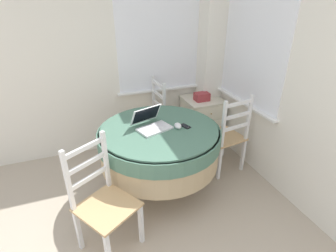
# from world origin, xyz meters

# --- Properties ---
(corner_room_shell) EXTENTS (4.40, 4.63, 2.55)m
(corner_room_shell) POSITION_xyz_m (1.22, 1.76, 1.28)
(corner_room_shell) COLOR white
(corner_room_shell) RESTS_ON ground_plane
(round_dining_table) EXTENTS (1.24, 1.24, 0.75)m
(round_dining_table) POSITION_xyz_m (0.93, 1.67, 0.58)
(round_dining_table) COLOR #4C3D2D
(round_dining_table) RESTS_ON ground_plane
(laptop) EXTENTS (0.40, 0.39, 0.20)m
(laptop) POSITION_xyz_m (0.86, 1.71, 0.80)
(laptop) COLOR silver
(laptop) RESTS_ON round_dining_table
(computer_mouse) EXTENTS (0.07, 0.10, 0.05)m
(computer_mouse) POSITION_xyz_m (1.10, 1.60, 0.78)
(computer_mouse) COLOR white
(computer_mouse) RESTS_ON round_dining_table
(cell_phone) EXTENTS (0.09, 0.13, 0.01)m
(cell_phone) POSITION_xyz_m (1.19, 1.61, 0.76)
(cell_phone) COLOR black
(cell_phone) RESTS_ON round_dining_table
(dining_chair_near_back_window) EXTENTS (0.45, 0.44, 0.98)m
(dining_chair_near_back_window) POSITION_xyz_m (1.08, 2.52, 0.46)
(dining_chair_near_back_window) COLOR tan
(dining_chair_near_back_window) RESTS_ON ground_plane
(dining_chair_near_right_window) EXTENTS (0.47, 0.48, 0.98)m
(dining_chair_near_right_window) POSITION_xyz_m (1.78, 1.74, 0.46)
(dining_chair_near_right_window) COLOR tan
(dining_chair_near_right_window) RESTS_ON ground_plane
(dining_chair_camera_near) EXTENTS (0.57, 0.58, 0.98)m
(dining_chair_camera_near) POSITION_xyz_m (0.27, 1.15, 0.46)
(dining_chair_camera_near) COLOR tan
(dining_chair_camera_near) RESTS_ON ground_plane
(corner_cabinet) EXTENTS (0.52, 0.51, 0.65)m
(corner_cabinet) POSITION_xyz_m (1.85, 2.49, 0.33)
(corner_cabinet) COLOR silver
(corner_cabinet) RESTS_ON ground_plane
(storage_box) EXTENTS (0.19, 0.14, 0.11)m
(storage_box) POSITION_xyz_m (1.80, 2.44, 0.70)
(storage_box) COLOR #9E3338
(storage_box) RESTS_ON corner_cabinet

